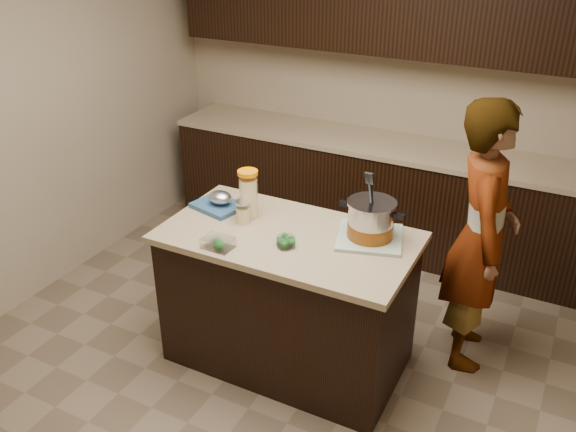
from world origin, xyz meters
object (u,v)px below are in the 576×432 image
Objects in this scene: island at (288,299)px; stock_pot at (371,222)px; lemonade_pitcher at (248,196)px; person at (481,237)px.

island is 3.76× the size of stock_pot.
lemonade_pitcher is (-0.32, 0.10, 0.58)m from island.
stock_pot is 0.76m from lemonade_pitcher.
stock_pot is at bearing 113.56° from person.
island is at bearing -157.71° from stock_pot.
person reaches higher than island.
island is at bearing 106.89° from person.
lemonade_pitcher is at bearing 96.55° from person.
person is (1.30, 0.48, -0.19)m from lemonade_pitcher.
island is 0.87× the size of person.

